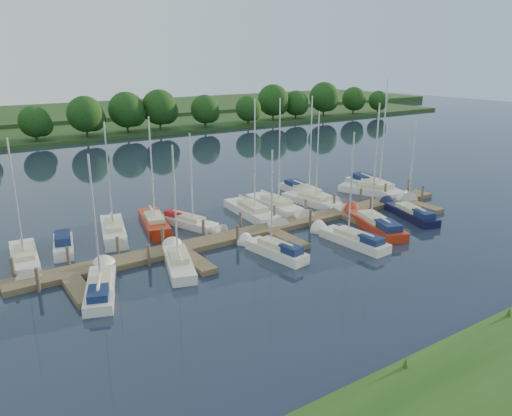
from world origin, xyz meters
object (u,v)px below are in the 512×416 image
sailboat_n_5 (253,214)px  sailboat_s_2 (275,251)px  dock (271,231)px  sailboat_n_0 (25,260)px  motorboat (63,246)px

sailboat_n_5 → sailboat_s_2: 9.30m
dock → sailboat_n_5: 4.75m
sailboat_n_0 → motorboat: (2.89, 1.18, 0.05)m
sailboat_n_5 → sailboat_n_0: bearing=3.9°
dock → sailboat_n_5: size_ratio=3.67×
motorboat → sailboat_s_2: bearing=154.9°
sailboat_n_0 → sailboat_n_5: bearing=-174.1°
sailboat_n_0 → sailboat_s_2: size_ratio=1.13×
motorboat → sailboat_s_2: 15.88m
dock → sailboat_s_2: (-2.47, -3.94, 0.13)m
motorboat → sailboat_n_5: (16.27, -1.22, -0.04)m
sailboat_s_2 → motorboat: bearing=133.3°
motorboat → sailboat_s_2: sailboat_s_2 is taller
sailboat_n_5 → sailboat_s_2: bearing=70.4°
motorboat → dock: bearing=171.6°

